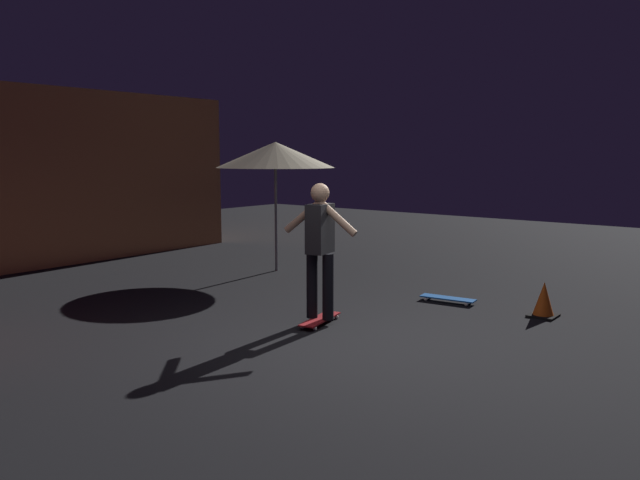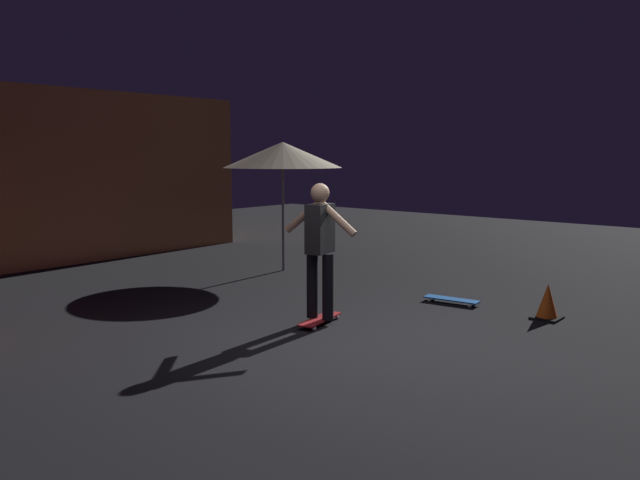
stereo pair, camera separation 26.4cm
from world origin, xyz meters
The scene contains 6 objects.
ground_plane centered at (0.00, 0.00, 0.00)m, with size 28.00×28.00×0.00m, color black.
patio_umbrella centered at (2.75, 3.67, 2.07)m, with size 2.10×2.10×2.30m.
skateboard_ridden centered at (0.46, 0.84, 0.06)m, with size 0.80×0.35×0.07m.
skateboard_spare centered at (2.47, 0.12, 0.06)m, with size 0.29×0.80×0.07m.
skater centered at (0.46, 0.84, 1.04)m, with size 0.42×0.98×1.67m.
traffic_cone centered at (2.52, -1.21, 0.21)m, with size 0.34×0.34×0.46m.
Camera 2 is at (-5.22, -4.03, 2.09)m, focal length 34.86 mm.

